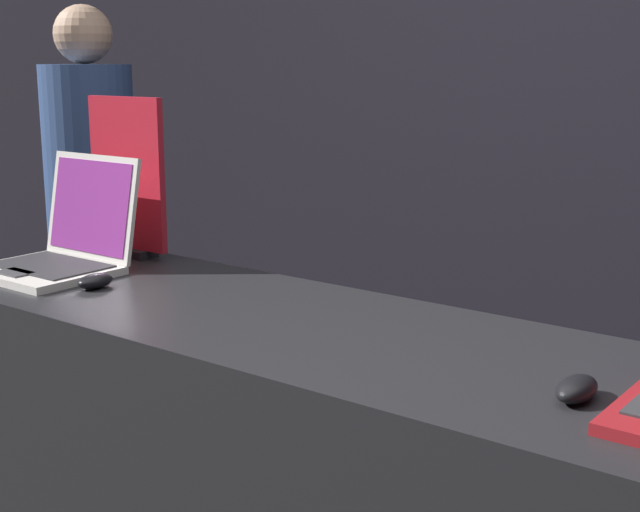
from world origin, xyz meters
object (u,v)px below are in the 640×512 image
at_px(laptop_front, 63,245).
at_px(person_bystander, 94,236).
at_px(mouse_back, 577,389).
at_px(mouse_front, 95,281).
at_px(promo_stand_front, 128,181).

xyz_separation_m(laptop_front, person_bystander, (-0.68, 0.64, -0.16)).
bearing_deg(mouse_back, laptop_front, 177.29).
bearing_deg(person_bystander, mouse_front, -38.26).
height_order(mouse_front, mouse_back, mouse_back).
bearing_deg(mouse_front, mouse_back, 0.18).
distance_m(laptop_front, mouse_front, 0.23).
bearing_deg(mouse_back, promo_stand_front, 168.27).
bearing_deg(mouse_front, person_bystander, 141.74).
height_order(promo_stand_front, mouse_back, promo_stand_front).
distance_m(mouse_front, mouse_back, 1.21).
relative_size(promo_stand_front, person_bystander, 0.26).
bearing_deg(mouse_back, person_bystander, 161.51).
relative_size(laptop_front, mouse_front, 3.51).
relative_size(laptop_front, person_bystander, 0.20).
bearing_deg(laptop_front, mouse_front, -18.24).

